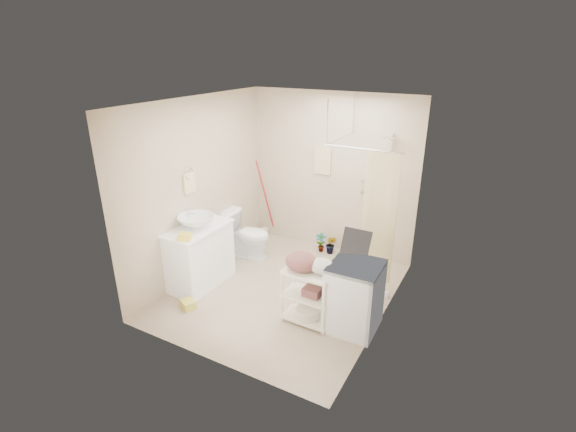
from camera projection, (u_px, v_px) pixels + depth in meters
The scene contains 23 objects.
floor at pixel (283, 291), 5.89m from camera, with size 3.20×3.20×0.00m, color tan.
ceiling at pixel (282, 102), 4.92m from camera, with size 2.80×3.20×0.04m, color silver.
wall_back at pixel (331, 174), 6.71m from camera, with size 2.80×0.04×2.60m, color beige.
wall_front at pixel (203, 255), 4.10m from camera, with size 2.80×0.04×2.60m, color beige.
wall_left at pixel (199, 189), 6.03m from camera, with size 0.04×3.20×2.60m, color beige.
wall_right at pixel (389, 226), 4.78m from camera, with size 0.04×3.20×2.60m, color beige.
vanity at pixel (199, 256), 5.94m from camera, with size 0.56×1.00×0.88m, color white.
sink at pixel (196, 222), 5.73m from camera, with size 0.51×0.51×0.18m, color white.
counter_basket at pixel (185, 237), 5.38m from camera, with size 0.16×0.12×0.09m, color yellow.
floor_basket at pixel (188, 303), 5.48m from camera, with size 0.29×0.22×0.16m, color #DBD349.
toilet at pixel (248, 234), 6.76m from camera, with size 0.43×0.75×0.77m, color white.
mop at pixel (264, 199), 7.38m from camera, with size 0.14×0.14×1.42m, color #AA1F23, non-canonical shape.
potted_plant_a at pixel (321, 242), 6.97m from camera, with size 0.18×0.12×0.33m, color brown.
potted_plant_b at pixel (331, 245), 6.91m from camera, with size 0.18×0.15×0.33m, color brown.
hanging_towel at pixel (323, 161), 6.68m from camera, with size 0.28×0.03×0.42m, color beige.
towel_ring at pixel (189, 181), 5.79m from camera, with size 0.04×0.22×0.34m, color #F7E59D, non-canonical shape.
tp_holder at pixel (206, 225), 6.27m from camera, with size 0.08×0.12×0.14m, color white, non-canonical shape.
shower at pixel (370, 209), 5.97m from camera, with size 1.10×1.10×2.10m, color silver, non-canonical shape.
shampoo_bottle_a at pixel (370, 172), 6.29m from camera, with size 0.10×0.10×0.26m, color silver.
shampoo_bottle_b at pixel (373, 175), 6.29m from camera, with size 0.08×0.08×0.18m, color #4961B4.
washing_machine at pixel (354, 296), 4.99m from camera, with size 0.59×0.61×0.86m, color silver.
laundry_rack at pixel (309, 292), 5.10m from camera, with size 0.61×0.36×0.85m, color white, non-canonical shape.
ironing_board at pixel (349, 275), 5.11m from camera, with size 0.34×0.10×1.21m, color black, non-canonical shape.
Camera 1 is at (2.48, -4.41, 3.20)m, focal length 26.00 mm.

